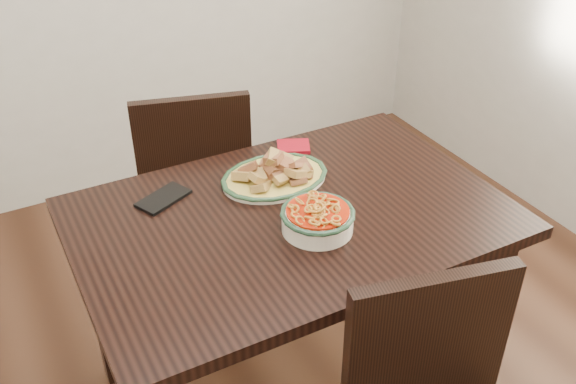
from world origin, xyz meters
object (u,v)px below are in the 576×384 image
dining_table (291,238)px  noodle_bowl (318,217)px  chair_far (195,178)px  fish_plate (274,168)px  smartphone (163,198)px

dining_table → noodle_bowl: 0.18m
noodle_bowl → chair_far: bearing=95.4°
chair_far → noodle_bowl: size_ratio=4.20×
fish_plate → dining_table: bearing=-101.9°
dining_table → fish_plate: size_ratio=3.65×
chair_far → smartphone: bearing=75.9°
dining_table → fish_plate: 0.23m
chair_far → smartphone: chair_far is taller
dining_table → noodle_bowl: bearing=-76.9°
chair_far → fish_plate: bearing=114.8°
chair_far → fish_plate: 0.60m
dining_table → smartphone: bearing=142.0°
dining_table → noodle_bowl: noodle_bowl is taller
dining_table → chair_far: size_ratio=1.40×
chair_far → noodle_bowl: bearing=110.5°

